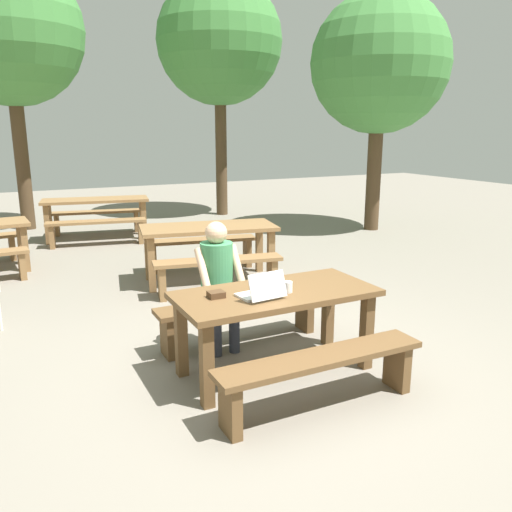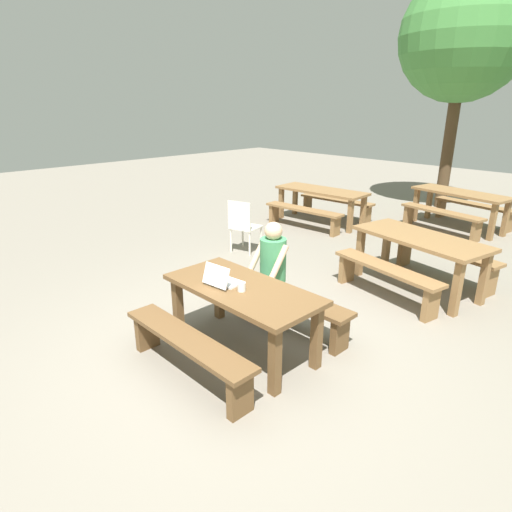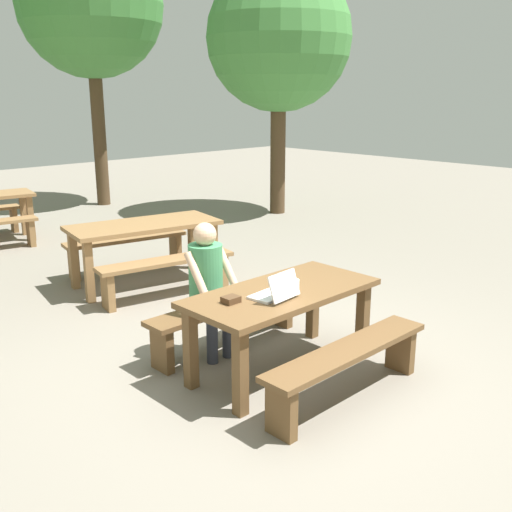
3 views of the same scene
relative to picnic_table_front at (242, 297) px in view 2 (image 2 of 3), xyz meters
name	(u,v)px [view 2 (image 2 of 3)]	position (x,y,z in m)	size (l,w,h in m)	color
ground_plane	(243,349)	(0.00, 0.00, -0.61)	(30.00, 30.00, 0.00)	gray
picnic_table_front	(242,297)	(0.00, 0.00, 0.00)	(1.67, 0.78, 0.72)	brown
bench_near	(187,347)	(0.00, -0.70, -0.28)	(1.66, 0.30, 0.43)	brown
bench_far	(288,301)	(0.00, 0.70, -0.28)	(1.66, 0.30, 0.43)	brown
laptop	(222,279)	(-0.19, -0.10, 0.17)	(0.35, 0.32, 0.22)	white
small_pouch	(215,269)	(-0.51, 0.06, 0.14)	(0.13, 0.11, 0.05)	#4C331E
coffee_mug	(242,287)	(0.07, -0.07, 0.16)	(0.08, 0.08, 0.09)	white
person_seated	(271,266)	(-0.24, 0.66, 0.10)	(0.41, 0.41, 1.21)	#333847
plastic_chair	(243,225)	(-2.30, 2.12, -0.12)	(0.54, 0.54, 0.92)	silver
picnic_table_mid	(420,245)	(0.51, 2.79, 0.04)	(1.89, 1.10, 0.76)	olive
bench_mid_south	(386,275)	(0.39, 2.18, -0.27)	(1.63, 0.60, 0.46)	olive
bench_mid_north	(445,257)	(0.63, 3.41, -0.27)	(1.63, 0.60, 0.46)	olive
picnic_table_rear	(460,198)	(-0.34, 6.29, 0.03)	(1.98, 1.00, 0.76)	olive
bench_rear_south	(441,216)	(-0.44, 5.73, -0.27)	(1.73, 0.60, 0.45)	olive
bench_rear_north	(474,209)	(-0.24, 6.85, -0.27)	(1.73, 0.60, 0.45)	olive
picnic_table_distant	(321,195)	(-2.58, 4.63, 0.00)	(1.99, 0.82, 0.72)	olive
bench_distant_south	(303,213)	(-2.54, 4.01, -0.29)	(1.77, 0.40, 0.42)	olive
bench_distant_north	(336,203)	(-2.61, 5.25, -0.29)	(1.77, 0.40, 0.42)	olive
tree_left	(465,37)	(-1.43, 7.99, 3.20)	(2.82, 2.82, 5.24)	#4C3823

